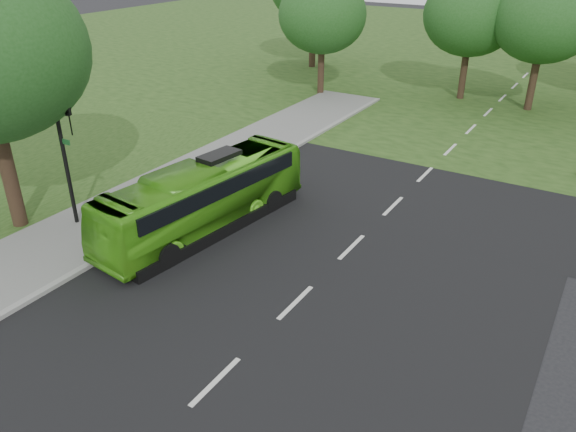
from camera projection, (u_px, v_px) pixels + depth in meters
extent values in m
plane|color=black|center=(259.00, 339.00, 15.84)|extent=(160.00, 160.00, 0.00)
cube|color=black|center=(461.00, 139.00, 31.06)|extent=(14.00, 120.00, 0.01)
cube|color=black|center=(425.00, 175.00, 26.49)|extent=(80.00, 12.00, 0.01)
cube|color=silver|center=(432.00, 168.00, 27.25)|extent=(0.15, 90.00, 0.01)
cube|color=#254517|center=(541.00, 60.00, 50.09)|extent=(120.00, 60.00, 0.01)
cylinder|color=black|center=(321.00, 73.00, 38.97)|extent=(0.44, 0.44, 2.96)
ellipsoid|color=#204F1A|center=(322.00, 15.00, 37.23)|extent=(5.87, 5.87, 4.99)
cylinder|color=black|center=(463.00, 76.00, 37.97)|extent=(0.45, 0.45, 3.00)
ellipsoid|color=#204F1A|center=(472.00, 15.00, 36.17)|extent=(6.17, 6.17, 5.24)
cylinder|color=black|center=(532.00, 86.00, 35.49)|extent=(0.47, 0.47, 3.11)
ellipsoid|color=#204F1A|center=(545.00, 19.00, 33.67)|extent=(6.19, 6.19, 5.26)
cylinder|color=black|center=(312.00, 45.00, 46.87)|extent=(0.54, 0.54, 3.62)
cylinder|color=black|center=(10.00, 181.00, 21.19)|extent=(0.56, 0.56, 3.70)
imported|color=#51B41D|center=(204.00, 197.00, 21.21)|extent=(3.31, 9.53, 2.60)
cylinder|color=black|center=(65.00, 160.00, 20.75)|extent=(0.15, 0.15, 5.41)
cylinder|color=black|center=(61.00, 104.00, 19.59)|extent=(0.76, 0.09, 0.09)
imported|color=black|center=(69.00, 121.00, 19.71)|extent=(0.23, 0.26, 1.08)
cube|color=#195926|center=(64.00, 142.00, 20.33)|extent=(0.54, 0.04, 0.19)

